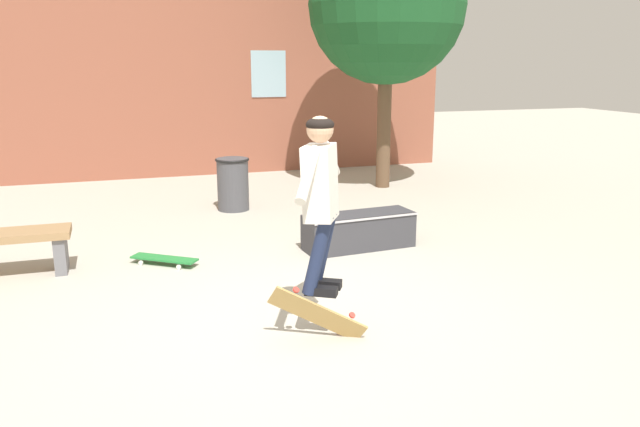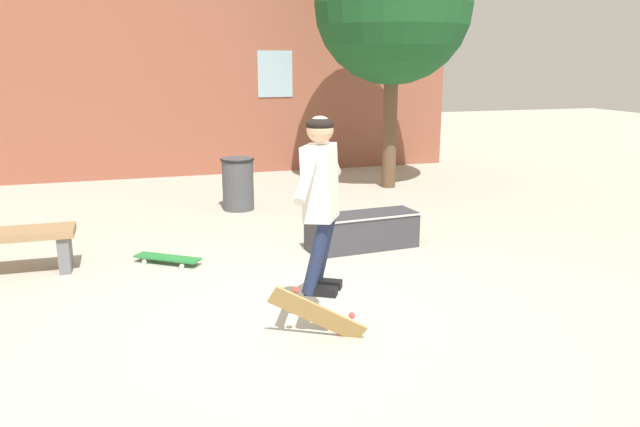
{
  "view_description": "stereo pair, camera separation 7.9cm",
  "coord_description": "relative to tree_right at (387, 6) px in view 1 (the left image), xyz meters",
  "views": [
    {
      "loc": [
        -1.36,
        -4.87,
        2.22
      ],
      "look_at": [
        0.13,
        -0.3,
        1.03
      ],
      "focal_mm": 35.0,
      "sensor_mm": 36.0,
      "label": 1
    },
    {
      "loc": [
        -1.28,
        -4.89,
        2.22
      ],
      "look_at": [
        0.13,
        -0.3,
        1.03
      ],
      "focal_mm": 35.0,
      "sensor_mm": 36.0,
      "label": 2
    }
  ],
  "objects": [
    {
      "name": "trash_bin",
      "position": [
        -2.88,
        -0.93,
        -2.7
      ],
      "size": [
        0.51,
        0.51,
        0.79
      ],
      "color": "#47474C",
      "rests_on": "ground_plane"
    },
    {
      "name": "ground_plane",
      "position": [
        -3.14,
        -5.27,
        -3.11
      ],
      "size": [
        40.0,
        40.0,
        0.0
      ],
      "primitive_type": "plane",
      "color": "#B2AD9E"
    },
    {
      "name": "skateboard_flipping",
      "position": [
        -3.05,
        -5.66,
        -2.89
      ],
      "size": [
        0.77,
        0.34,
        0.54
      ],
      "rotation": [
        0.0,
        0.0,
        -0.26
      ],
      "color": "#AD894C"
    },
    {
      "name": "skateboard_resting",
      "position": [
        -4.09,
        -3.31,
        -3.04
      ],
      "size": [
        0.73,
        0.6,
        0.08
      ],
      "rotation": [
        0.0,
        0.0,
        2.51
      ],
      "color": "#237F38",
      "rests_on": "ground_plane"
    },
    {
      "name": "tree_right",
      "position": [
        0.0,
        0.0,
        0.0
      ],
      "size": [
        2.66,
        2.66,
        4.45
      ],
      "color": "brown",
      "rests_on": "ground_plane"
    },
    {
      "name": "skate_ledge",
      "position": [
        -1.8,
        -3.39,
        -2.9
      ],
      "size": [
        1.37,
        0.57,
        0.43
      ],
      "rotation": [
        0.0,
        0.0,
        0.08
      ],
      "color": "#38383D",
      "rests_on": "ground_plane"
    },
    {
      "name": "building_backdrop",
      "position": [
        -3.13,
        2.38,
        -0.64
      ],
      "size": [
        11.13,
        0.52,
        5.68
      ],
      "color": "#93513D",
      "rests_on": "ground_plane"
    },
    {
      "name": "skater",
      "position": [
        -3.0,
        -5.57,
        -1.89
      ],
      "size": [
        0.72,
        1.12,
        1.43
      ],
      "rotation": [
        0.0,
        0.0,
        -0.54
      ],
      "color": "silver"
    }
  ]
}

